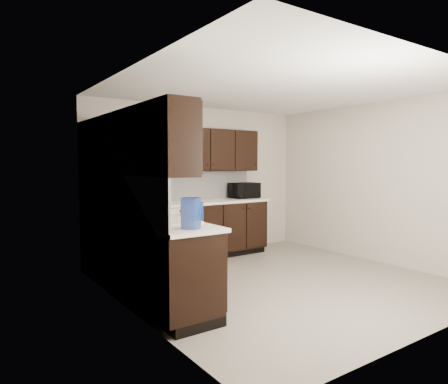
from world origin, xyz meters
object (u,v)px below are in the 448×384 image
(toaster_oven, at_px, (147,197))
(storage_bin, at_px, (139,208))
(sink, at_px, (162,226))
(microwave, at_px, (244,190))
(blue_pitcher, at_px, (191,213))

(toaster_oven, xyz_separation_m, storage_bin, (-0.64, -1.24, -0.01))
(sink, bearing_deg, microwave, 35.57)
(storage_bin, distance_m, blue_pitcher, 1.13)
(storage_bin, bearing_deg, blue_pitcher, -87.82)
(blue_pitcher, bearing_deg, sink, 102.90)
(toaster_oven, bearing_deg, microwave, 18.30)
(blue_pitcher, bearing_deg, microwave, 56.74)
(microwave, bearing_deg, sink, -142.58)
(sink, relative_size, storage_bin, 1.78)
(sink, xyz_separation_m, blue_pitcher, (0.00, -0.61, 0.20))
(sink, xyz_separation_m, storage_bin, (-0.04, 0.52, 0.15))
(microwave, height_order, blue_pitcher, blue_pitcher)
(sink, xyz_separation_m, toaster_oven, (0.60, 1.76, 0.16))
(sink, bearing_deg, storage_bin, 94.55)
(sink, height_order, microwave, microwave)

